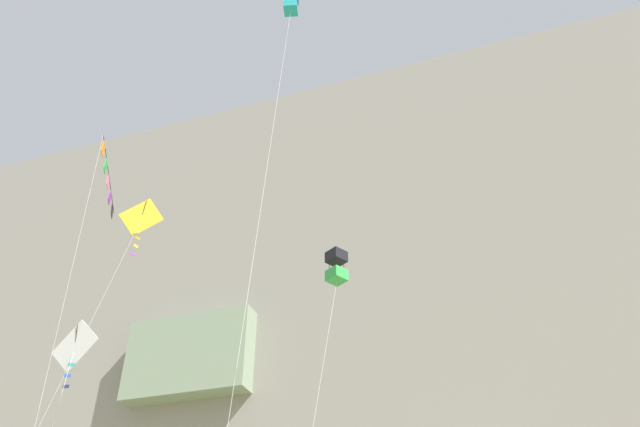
% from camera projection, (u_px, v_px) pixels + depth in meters
% --- Properties ---
extents(cliff_face, '(180.00, 23.51, 61.52)m').
position_uv_depth(cliff_face, '(461.00, 335.00, 66.55)').
color(cliff_face, gray).
rests_on(cliff_face, ground).
extents(kite_banner_upper_left, '(3.99, 5.98, 23.81)m').
position_uv_depth(kite_banner_upper_left, '(105.00, 190.00, 33.58)').
color(kite_banner_upper_left, black).
rests_on(kite_banner_upper_left, ground).
extents(kite_diamond_low_left, '(2.71, 6.58, 25.94)m').
position_uv_depth(kite_diamond_low_left, '(139.00, 222.00, 38.49)').
color(kite_diamond_low_left, yellow).
rests_on(kite_diamond_low_left, ground).
extents(kite_box_mid_right, '(1.67, 4.21, 16.99)m').
position_uv_depth(kite_box_mid_right, '(336.00, 267.00, 27.29)').
color(kite_box_mid_right, black).
rests_on(kite_box_mid_right, ground).
extents(kite_box_front_field, '(0.88, 4.62, 31.81)m').
position_uv_depth(kite_box_front_field, '(291.00, 4.00, 33.81)').
color(kite_box_front_field, navy).
rests_on(kite_box_front_field, ground).
extents(kite_diamond_low_right, '(1.75, 1.58, 11.64)m').
position_uv_depth(kite_diamond_low_right, '(72.00, 356.00, 20.55)').
color(kite_diamond_low_right, white).
rests_on(kite_diamond_low_right, ground).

